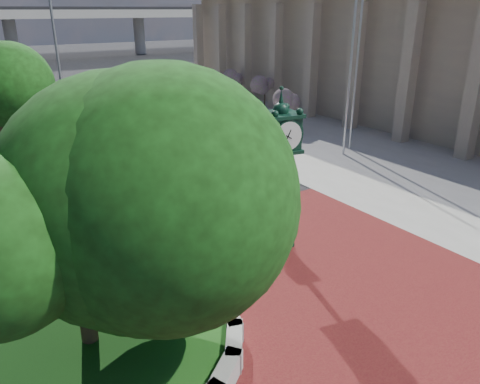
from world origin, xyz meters
name	(u,v)px	position (x,y,z in m)	size (l,w,h in m)	color
ground	(270,286)	(0.00, 0.00, 0.00)	(200.00, 200.00, 0.00)	black
plaza	(293,302)	(0.00, -1.00, 0.02)	(12.00, 12.00, 0.04)	maroon
sidewalk	(379,133)	(16.00, 10.00, 0.02)	(20.00, 50.00, 0.04)	#9E9B93
planter_wall	(183,310)	(-2.71, 0.00, 0.27)	(2.96, 6.77, 0.54)	#9E9B93
grass_bed	(91,346)	(-5.00, 0.00, 0.20)	(6.10, 6.10, 0.40)	#1A4012
civic_building	(436,53)	(23.60, 12.00, 4.33)	(17.35, 44.00, 8.60)	#BBAA8E
tree_planter	(71,201)	(-5.00, 0.00, 3.72)	(5.20, 5.20, 6.33)	#38281C
post_clock	(279,164)	(1.65, 1.83, 2.79)	(1.20, 1.20, 5.07)	black
parked_car	(27,83)	(1.11, 39.49, 0.73)	(1.72, 4.27, 1.45)	#600F0D
flagpole_a	(352,49)	(10.85, 7.93, 5.40)	(1.65, 0.19, 10.53)	silver
flagpole_b	(358,55)	(11.87, 8.46, 5.01)	(1.52, 0.29, 9.78)	silver
street_lamp_near	(57,28)	(1.34, 26.18, 5.98)	(2.17, 1.06, 10.20)	slate
shrub_near	(287,103)	(12.19, 14.36, 1.59)	(1.20, 1.20, 2.20)	#38281C
shrub_mid	(265,89)	(14.32, 19.70, 1.59)	(1.20, 1.20, 2.20)	#38281C
shrub_far	(233,82)	(14.21, 24.02, 1.59)	(1.20, 1.20, 2.20)	#38281C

